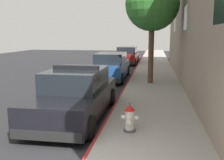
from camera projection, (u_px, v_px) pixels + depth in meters
name	position (u px, v px, depth m)	size (l,w,h in m)	color
ground_plane	(50.00, 82.00, 15.20)	(31.54, 60.00, 0.20)	#232326
sidewalk_pavement	(154.00, 82.00, 14.22)	(2.68, 60.00, 0.17)	gray
curb_painted_edge	(129.00, 82.00, 14.43)	(0.08, 60.00, 0.17)	maroon
police_cruiser	(76.00, 95.00, 8.35)	(1.94, 4.84, 1.68)	black
parked_car_silver_ahead	(111.00, 67.00, 15.70)	(1.94, 4.84, 1.56)	navy
parked_car_dark_far	(127.00, 56.00, 24.15)	(1.94, 4.84, 1.56)	maroon
fire_hydrant	(130.00, 118.00, 6.71)	(0.44, 0.40, 0.76)	#4C4C51
street_tree	(152.00, 4.00, 13.00)	(2.72, 2.72, 5.36)	brown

